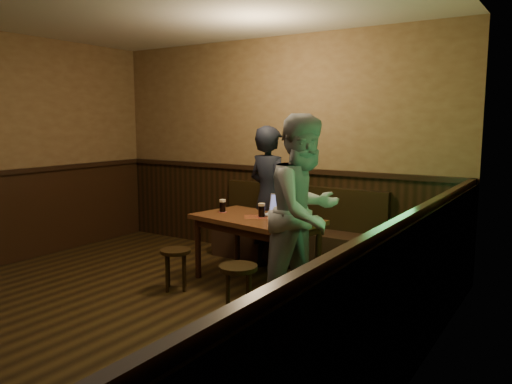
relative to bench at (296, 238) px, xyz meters
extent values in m
cube|color=black|center=(-0.49, -2.75, -0.32)|extent=(5.00, 6.00, 0.02)
cube|color=olive|center=(-0.49, 0.26, 1.09)|extent=(5.00, 0.02, 2.80)
cube|color=olive|center=(2.02, -2.75, 1.09)|extent=(0.02, 6.00, 2.80)
cube|color=black|center=(-0.49, 0.23, 0.24)|extent=(4.98, 0.04, 1.10)
cube|color=black|center=(1.99, -2.75, 0.24)|extent=(0.04, 5.98, 1.10)
cube|color=black|center=(-0.49, 0.20, 0.82)|extent=(4.98, 0.06, 0.06)
cube|color=black|center=(1.96, -2.75, 0.82)|extent=(0.06, 5.98, 0.06)
cube|color=black|center=(0.00, -0.04, -0.09)|extent=(2.20, 0.50, 0.45)
cube|color=black|center=(0.00, 0.16, 0.39)|extent=(2.20, 0.10, 0.50)
cube|color=#592F19|center=(0.00, -0.91, 0.39)|extent=(1.47, 1.00, 0.05)
cube|color=black|center=(0.00, -0.91, 0.32)|extent=(1.34, 0.86, 0.08)
cube|color=maroon|center=(0.00, -0.91, 0.42)|extent=(0.35, 0.35, 0.00)
cylinder|color=black|center=(-0.65, -1.11, 0.03)|extent=(0.07, 0.07, 0.68)
cylinder|color=black|center=(-0.54, -0.50, 0.03)|extent=(0.07, 0.07, 0.68)
cylinder|color=black|center=(0.54, -1.32, 0.03)|extent=(0.07, 0.07, 0.68)
cylinder|color=black|center=(0.65, -0.70, 0.03)|extent=(0.07, 0.07, 0.68)
cylinder|color=black|center=(-0.59, -1.54, 0.10)|extent=(0.35, 0.35, 0.04)
cylinder|color=black|center=(-0.47, -1.56, -0.11)|extent=(0.03, 0.03, 0.41)
cylinder|color=black|center=(-0.57, -1.42, -0.11)|extent=(0.03, 0.03, 0.41)
cylinder|color=black|center=(-0.71, -1.53, -0.11)|extent=(0.03, 0.03, 0.41)
cylinder|color=black|center=(-0.60, -1.66, -0.11)|extent=(0.03, 0.03, 0.41)
cylinder|color=black|center=(0.37, -1.78, 0.14)|extent=(0.39, 0.39, 0.04)
cylinder|color=black|center=(0.50, -1.80, -0.09)|extent=(0.04, 0.04, 0.45)
cylinder|color=black|center=(0.39, -1.65, -0.09)|extent=(0.04, 0.04, 0.45)
cylinder|color=black|center=(0.24, -1.76, -0.09)|extent=(0.04, 0.04, 0.45)
cylinder|color=black|center=(0.35, -1.91, -0.09)|extent=(0.04, 0.04, 0.45)
cylinder|color=maroon|center=(-0.48, -0.87, 0.42)|extent=(0.09, 0.09, 0.00)
cylinder|color=silver|center=(-0.48, -0.87, 0.42)|extent=(0.08, 0.08, 0.00)
cylinder|color=black|center=(-0.48, -0.87, 0.48)|extent=(0.07, 0.07, 0.11)
cylinder|color=beige|center=(-0.48, -0.87, 0.55)|extent=(0.07, 0.07, 0.03)
cylinder|color=maroon|center=(0.05, -0.88, 0.42)|extent=(0.10, 0.10, 0.00)
cylinder|color=silver|center=(0.05, -0.88, 0.42)|extent=(0.08, 0.08, 0.00)
cylinder|color=black|center=(0.05, -0.88, 0.48)|extent=(0.07, 0.07, 0.12)
cylinder|color=beige|center=(0.05, -0.88, 0.55)|extent=(0.08, 0.08, 0.03)
cylinder|color=maroon|center=(0.47, -1.07, 0.42)|extent=(0.10, 0.10, 0.00)
cylinder|color=silver|center=(0.47, -1.07, 0.42)|extent=(0.08, 0.08, 0.00)
cylinder|color=black|center=(0.47, -1.07, 0.48)|extent=(0.07, 0.07, 0.12)
cylinder|color=beige|center=(0.47, -1.07, 0.55)|extent=(0.08, 0.08, 0.03)
cube|color=silver|center=(0.17, -0.73, 0.42)|extent=(0.33, 0.24, 0.02)
cube|color=#B2B2B7|center=(0.17, -0.73, 0.43)|extent=(0.30, 0.19, 0.00)
cube|color=silver|center=(0.16, -0.62, 0.54)|extent=(0.32, 0.08, 0.21)
cube|color=#505696|center=(0.16, -0.63, 0.54)|extent=(0.29, 0.07, 0.18)
cube|color=silver|center=(0.53, -1.20, 0.42)|extent=(0.25, 0.21, 0.00)
imported|color=black|center=(-0.16, -0.38, 0.54)|extent=(0.70, 0.55, 1.69)
imported|color=#97979C|center=(0.76, -1.25, 0.60)|extent=(0.88, 1.02, 1.81)
camera|label=1|loc=(2.85, -5.31, 1.44)|focal=35.00mm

